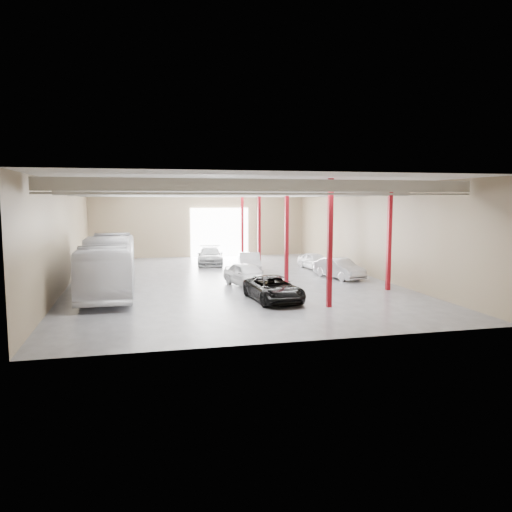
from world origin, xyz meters
name	(u,v)px	position (x,y,z in m)	size (l,w,h in m)	color
depot_shell	(228,212)	(0.13, 0.48, 4.98)	(22.12, 32.12, 7.06)	#45464A
coach_bus	(109,264)	(-8.13, -2.57, 1.78)	(2.99, 12.77, 3.56)	silver
black_sedan	(274,289)	(1.28, -7.73, 0.73)	(2.42, 5.25, 1.46)	black
car_row_a	(247,275)	(0.86, -2.53, 0.80)	(1.89, 4.71, 1.60)	silver
car_row_b	(249,262)	(2.50, 4.05, 0.79)	(1.66, 4.77, 1.57)	silver
car_row_c	(210,256)	(0.04, 9.25, 0.80)	(2.24, 5.51, 1.60)	gray
car_right_near	(339,268)	(8.30, -0.78, 0.76)	(1.61, 4.62, 1.52)	#ADADB2
car_right_far	(315,261)	(8.30, 4.42, 0.70)	(1.64, 4.08, 1.39)	white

